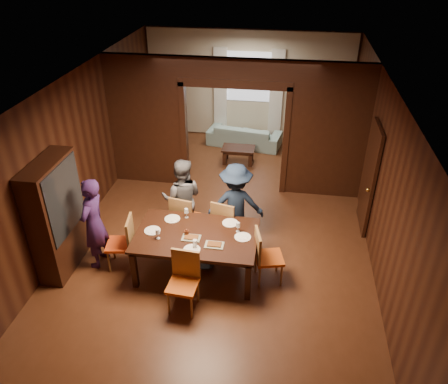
% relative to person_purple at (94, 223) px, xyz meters
% --- Properties ---
extents(floor, '(9.00, 9.00, 0.00)m').
position_rel_person_purple_xyz_m(floor, '(1.98, 1.37, -0.83)').
color(floor, '#512A16').
rests_on(floor, ground).
extents(ceiling, '(5.50, 9.00, 0.02)m').
position_rel_person_purple_xyz_m(ceiling, '(1.98, 1.37, 2.07)').
color(ceiling, silver).
rests_on(ceiling, room_walls).
extents(room_walls, '(5.52, 9.01, 2.90)m').
position_rel_person_purple_xyz_m(room_walls, '(1.98, 3.26, 0.68)').
color(room_walls, black).
rests_on(room_walls, floor).
extents(person_purple, '(0.45, 0.64, 1.66)m').
position_rel_person_purple_xyz_m(person_purple, '(0.00, 0.00, 0.00)').
color(person_purple, '#361B51').
rests_on(person_purple, floor).
extents(person_grey, '(0.84, 0.68, 1.59)m').
position_rel_person_purple_xyz_m(person_grey, '(1.27, 1.04, -0.03)').
color(person_grey, '#53545A').
rests_on(person_grey, floor).
extents(person_navy, '(1.10, 0.74, 1.59)m').
position_rel_person_purple_xyz_m(person_navy, '(2.27, 1.00, -0.03)').
color(person_navy, '#17243A').
rests_on(person_navy, floor).
extents(sofa, '(2.04, 1.07, 0.57)m').
position_rel_person_purple_xyz_m(sofa, '(1.96, 5.22, -0.54)').
color(sofa, '#92BDBF').
rests_on(sofa, floor).
extents(serving_bowl, '(0.37, 0.37, 0.09)m').
position_rel_person_purple_xyz_m(serving_bowl, '(1.84, 0.17, -0.02)').
color(serving_bowl, black).
rests_on(serving_bowl, dining_table).
extents(dining_table, '(2.00, 1.24, 0.76)m').
position_rel_person_purple_xyz_m(dining_table, '(1.74, 0.05, -0.45)').
color(dining_table, black).
rests_on(dining_table, floor).
extents(coffee_table, '(0.80, 0.50, 0.40)m').
position_rel_person_purple_xyz_m(coffee_table, '(1.93, 4.18, -0.63)').
color(coffee_table, black).
rests_on(coffee_table, floor).
extents(chair_left, '(0.50, 0.50, 0.97)m').
position_rel_person_purple_xyz_m(chair_left, '(0.42, -0.02, -0.34)').
color(chair_left, '#EC4816').
rests_on(chair_left, floor).
extents(chair_right, '(0.54, 0.54, 0.97)m').
position_rel_person_purple_xyz_m(chair_right, '(2.95, 0.01, -0.34)').
color(chair_right, '#C64C12').
rests_on(chair_right, floor).
extents(chair_far_l, '(0.51, 0.51, 0.97)m').
position_rel_person_purple_xyz_m(chair_far_l, '(1.35, 0.92, -0.34)').
color(chair_far_l, '#E55A15').
rests_on(chair_far_l, floor).
extents(chair_far_r, '(0.53, 0.53, 0.97)m').
position_rel_person_purple_xyz_m(chair_far_r, '(2.12, 0.88, -0.34)').
color(chair_far_r, red).
rests_on(chair_far_r, floor).
extents(chair_near, '(0.47, 0.47, 0.97)m').
position_rel_person_purple_xyz_m(chair_near, '(1.71, -0.83, -0.34)').
color(chair_near, '#C35012').
rests_on(chair_near, floor).
extents(hutch, '(0.40, 1.20, 2.00)m').
position_rel_person_purple_xyz_m(hutch, '(-0.55, -0.13, 0.17)').
color(hutch, black).
rests_on(hutch, floor).
extents(door_right, '(0.06, 0.90, 2.10)m').
position_rel_person_purple_xyz_m(door_right, '(4.68, 1.87, 0.22)').
color(door_right, black).
rests_on(door_right, floor).
extents(window_far, '(1.20, 0.03, 1.30)m').
position_rel_person_purple_xyz_m(window_far, '(1.98, 5.81, 0.87)').
color(window_far, silver).
rests_on(window_far, back_wall).
extents(curtain_left, '(0.35, 0.06, 2.40)m').
position_rel_person_purple_xyz_m(curtain_left, '(1.23, 5.77, 0.42)').
color(curtain_left, white).
rests_on(curtain_left, back_wall).
extents(curtain_right, '(0.35, 0.06, 2.40)m').
position_rel_person_purple_xyz_m(curtain_right, '(2.73, 5.77, 0.42)').
color(curtain_right, white).
rests_on(curtain_right, back_wall).
extents(plate_left, '(0.27, 0.27, 0.01)m').
position_rel_person_purple_xyz_m(plate_left, '(1.00, 0.04, -0.06)').
color(plate_left, white).
rests_on(plate_left, dining_table).
extents(plate_far_l, '(0.27, 0.27, 0.01)m').
position_rel_person_purple_xyz_m(plate_far_l, '(1.24, 0.42, -0.06)').
color(plate_far_l, white).
rests_on(plate_far_l, dining_table).
extents(plate_far_r, '(0.27, 0.27, 0.01)m').
position_rel_person_purple_xyz_m(plate_far_r, '(2.25, 0.45, -0.06)').
color(plate_far_r, white).
rests_on(plate_far_r, dining_table).
extents(plate_right, '(0.27, 0.27, 0.01)m').
position_rel_person_purple_xyz_m(plate_right, '(2.50, 0.09, -0.06)').
color(plate_right, white).
rests_on(plate_right, dining_table).
extents(plate_near, '(0.27, 0.27, 0.01)m').
position_rel_person_purple_xyz_m(plate_near, '(1.75, -0.35, -0.06)').
color(plate_near, silver).
rests_on(plate_near, dining_table).
extents(platter_a, '(0.30, 0.20, 0.04)m').
position_rel_person_purple_xyz_m(platter_a, '(1.68, -0.07, -0.05)').
color(platter_a, gray).
rests_on(platter_a, dining_table).
extents(platter_b, '(0.30, 0.20, 0.04)m').
position_rel_person_purple_xyz_m(platter_b, '(2.08, -0.19, -0.05)').
color(platter_b, gray).
rests_on(platter_b, dining_table).
extents(wineglass_left, '(0.08, 0.08, 0.18)m').
position_rel_person_purple_xyz_m(wineglass_left, '(1.15, -0.15, 0.02)').
color(wineglass_left, silver).
rests_on(wineglass_left, dining_table).
extents(wineglass_far, '(0.08, 0.08, 0.18)m').
position_rel_person_purple_xyz_m(wineglass_far, '(1.47, 0.51, 0.02)').
color(wineglass_far, silver).
rests_on(wineglass_far, dining_table).
extents(wineglass_right, '(0.08, 0.08, 0.18)m').
position_rel_person_purple_xyz_m(wineglass_right, '(2.41, 0.23, 0.02)').
color(wineglass_right, silver).
rests_on(wineglass_right, dining_table).
extents(tumbler, '(0.07, 0.07, 0.14)m').
position_rel_person_purple_xyz_m(tumbler, '(1.79, -0.28, 0.00)').
color(tumbler, silver).
rests_on(tumbler, dining_table).
extents(condiment_jar, '(0.08, 0.08, 0.11)m').
position_rel_person_purple_xyz_m(condiment_jar, '(1.59, 0.01, -0.01)').
color(condiment_jar, '#481F10').
rests_on(condiment_jar, dining_table).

